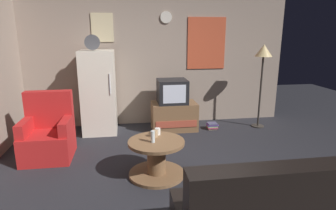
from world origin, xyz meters
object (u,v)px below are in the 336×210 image
Objects in this scene: coffee_table at (156,158)px; standing_lamp at (263,57)px; wine_glass at (153,137)px; armchair at (48,135)px; tv_stand at (174,116)px; crt_tv at (172,91)px; mug_ceramic_tan at (155,134)px; mug_ceramic_white at (158,131)px; fridge at (99,92)px; book_stack at (212,126)px.

standing_lamp is at bearing 37.17° from coffee_table.
armchair is at bearing 149.56° from wine_glass.
crt_tv is at bearing -178.54° from tv_stand.
mug_ceramic_tan is at bearing 76.48° from wine_glass.
crt_tv reaches higher than tv_stand.
mug_ceramic_tan is at bearing -24.12° from armchair.
mug_ceramic_white is (-0.49, -1.54, 0.26)m from tv_stand.
tv_stand is 1.72m from mug_ceramic_tan.
crt_tv is (-0.04, -0.00, 0.48)m from tv_stand.
coffee_table is (0.84, -1.82, -0.52)m from fridge.
fridge reaches higher than book_stack.
mug_ceramic_white is 0.09× the size of armchair.
wine_glass is 1.71m from armchair.
mug_ceramic_tan is at bearing -145.28° from standing_lamp.
crt_tv is 1.89m from wine_glass.
crt_tv is at bearing 171.86° from book_stack.
armchair reaches higher than mug_ceramic_white.
wine_glass is 0.28m from mug_ceramic_white.
tv_stand is at bearing 71.65° from mug_ceramic_tan.
crt_tv is at bearing 73.21° from wine_glass.
wine_glass is 1.67× the size of mug_ceramic_white.
wine_glass is at bearing -106.79° from crt_tv.
crt_tv is 1.89m from coffee_table.
mug_ceramic_white is at bearing -107.70° from tv_stand.
mug_ceramic_tan is (0.04, 0.18, -0.03)m from wine_glass.
standing_lamp is at bearing 37.29° from wine_glass.
standing_lamp is 2.21× the size of coffee_table.
armchair is at bearing -163.28° from book_stack.
standing_lamp is 2.93m from wine_glass.
tv_stand is at bearing 1.46° from crt_tv.
standing_lamp is (1.66, -0.09, 1.10)m from tv_stand.
crt_tv is 0.56× the size of armchair.
crt_tv is 1.71m from mug_ceramic_tan.
tv_stand is 0.76m from book_stack.
mug_ceramic_white and mug_ceramic_tan have the same top height.
fridge reaches higher than coffee_table.
fridge is 1.84m from mug_ceramic_white.
mug_ceramic_tan reaches higher than book_stack.
book_stack is (2.77, 0.83, -0.27)m from armchair.
coffee_table is at bearing 42.39° from wine_glass.
coffee_table is at bearing -105.75° from crt_tv.
mug_ceramic_white is (-2.15, -1.44, -0.84)m from standing_lamp.
coffee_table is (-2.20, -1.67, -1.12)m from standing_lamp.
fridge is at bearing 116.56° from mug_ceramic_tan.
tv_stand is 9.33× the size of mug_ceramic_white.
tv_stand is at bearing 72.14° from wine_glass.
coffee_table is at bearing -100.87° from mug_ceramic_white.
tv_stand is 2.00m from standing_lamp.
standing_lamp is 2.98m from coffee_table.
mug_ceramic_white is at bearing 60.09° from mug_ceramic_tan.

